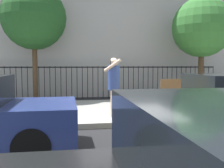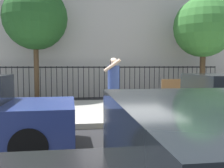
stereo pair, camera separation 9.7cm
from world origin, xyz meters
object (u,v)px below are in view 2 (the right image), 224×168
Objects in this scene: street_tree_near at (204,27)px; pedestrian_on_phone at (114,83)px; street_bench at (180,90)px; street_tree_mid at (35,18)px.

pedestrian_on_phone is at bearing -141.42° from street_tree_near.
pedestrian_on_phone is 1.07× the size of street_bench.
street_bench is (3.03, 2.27, -0.49)m from pedestrian_on_phone.
pedestrian_on_phone is 6.62m from street_tree_near.
street_tree_near is (4.86, 3.88, 2.26)m from pedestrian_on_phone.
street_tree_near is at bearing -4.17° from street_tree_mid.
street_tree_near reaches higher than pedestrian_on_phone.
street_bench is at bearing -20.41° from street_tree_mid.
street_tree_near reaches higher than street_bench.
pedestrian_on_phone is 5.84m from street_tree_mid.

